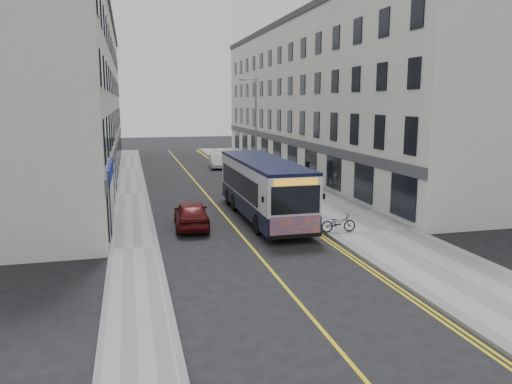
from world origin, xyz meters
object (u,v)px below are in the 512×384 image
streetlamp (255,127)px  city_bus (263,186)px  pedestrian_far (308,174)px  car_white (218,161)px  bicycle (338,223)px  pedestrian_near (299,176)px  car_maroon (191,214)px

streetlamp → city_bus: (-2.23, -10.69, -2.64)m
city_bus → pedestrian_far: city_bus is taller
city_bus → car_white: city_bus is taller
bicycle → pedestrian_far: 12.95m
city_bus → pedestrian_near: city_bus is taller
pedestrian_near → city_bus: bearing=-142.7°
streetlamp → city_bus: size_ratio=0.73×
pedestrian_far → car_maroon: bearing=-155.7°
bicycle → car_white: car_white is taller
car_white → city_bus: bearing=-87.1°
bicycle → car_white: (-1.33, 25.78, 0.12)m
car_white → pedestrian_far: bearing=-65.5°
car_white → streetlamp: bearing=-78.7°
bicycle → car_maroon: car_maroon is taller
streetlamp → bicycle: size_ratio=4.74×
city_bus → pedestrian_far: bearing=55.9°
streetlamp → pedestrian_near: streetlamp is taller
car_maroon → bicycle: bearing=158.7°
city_bus → car_white: size_ratio=2.64×
pedestrian_near → car_maroon: size_ratio=0.41×
city_bus → pedestrian_far: 10.07m
bicycle → pedestrian_far: (3.04, 12.58, 0.52)m
bicycle → city_bus: bearing=35.3°
car_white → car_maroon: size_ratio=1.01×
pedestrian_far → streetlamp: bearing=125.0°
city_bus → pedestrian_near: 9.60m
streetlamp → pedestrian_near: bearing=-42.6°
city_bus → car_white: bearing=86.7°
city_bus → car_maroon: city_bus is taller
streetlamp → bicycle: streetlamp is taller
pedestrian_near → pedestrian_far: (0.70, 0.13, 0.12)m
city_bus → bicycle: bearing=-58.7°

